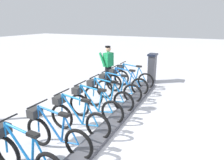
% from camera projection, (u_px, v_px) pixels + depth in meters
% --- Properties ---
extents(ground_plane, '(60.00, 60.00, 0.00)m').
position_uv_depth(ground_plane, '(103.00, 135.00, 4.80)').
color(ground_plane, silver).
extents(dock_rail_base, '(0.44, 8.57, 0.10)m').
position_uv_depth(dock_rail_base, '(103.00, 133.00, 4.79)').
color(dock_rail_base, '#47474C').
rests_on(dock_rail_base, ground).
extents(payment_kiosk, '(0.36, 0.52, 1.28)m').
position_uv_depth(payment_kiosk, '(152.00, 68.00, 8.72)').
color(payment_kiosk, '#38383D').
rests_on(payment_kiosk, ground).
extents(bike_docked_0, '(1.72, 0.54, 1.02)m').
position_uv_depth(bike_docked_0, '(132.00, 77.00, 8.13)').
color(bike_docked_0, black).
rests_on(bike_docked_0, ground).
extents(bike_docked_1, '(1.72, 0.54, 1.02)m').
position_uv_depth(bike_docked_1, '(125.00, 82.00, 7.45)').
color(bike_docked_1, black).
rests_on(bike_docked_1, ground).
extents(bike_docked_2, '(1.72, 0.54, 1.02)m').
position_uv_depth(bike_docked_2, '(116.00, 88.00, 6.78)').
color(bike_docked_2, black).
rests_on(bike_docked_2, ground).
extents(bike_docked_3, '(1.72, 0.54, 1.02)m').
position_uv_depth(bike_docked_3, '(106.00, 96.00, 6.11)').
color(bike_docked_3, black).
rests_on(bike_docked_3, ground).
extents(bike_docked_4, '(1.72, 0.54, 1.02)m').
position_uv_depth(bike_docked_4, '(93.00, 105.00, 5.44)').
color(bike_docked_4, black).
rests_on(bike_docked_4, ground).
extents(bike_docked_5, '(1.72, 0.54, 1.02)m').
position_uv_depth(bike_docked_5, '(76.00, 117.00, 4.76)').
color(bike_docked_5, black).
rests_on(bike_docked_5, ground).
extents(bike_docked_6, '(1.72, 0.54, 1.02)m').
position_uv_depth(bike_docked_6, '(54.00, 133.00, 4.09)').
color(bike_docked_6, black).
rests_on(bike_docked_6, ground).
extents(bike_docked_7, '(1.72, 0.54, 1.02)m').
position_uv_depth(bike_docked_7, '(24.00, 155.00, 3.42)').
color(bike_docked_7, black).
rests_on(bike_docked_7, ground).
extents(worker_near_rack, '(0.56, 0.68, 1.66)m').
position_uv_depth(worker_near_rack, '(108.00, 64.00, 8.27)').
color(worker_near_rack, white).
rests_on(worker_near_rack, ground).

